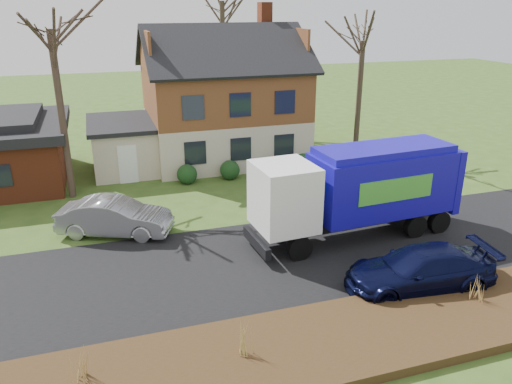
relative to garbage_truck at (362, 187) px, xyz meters
name	(u,v)px	position (x,y,z in m)	size (l,w,h in m)	color
ground	(266,262)	(-4.46, -0.99, -2.19)	(120.00, 120.00, 0.00)	#304E1A
road	(266,261)	(-4.46, -0.99, -2.18)	(80.00, 7.00, 0.02)	black
mulch_verge	(326,343)	(-4.46, -6.29, -2.04)	(80.00, 3.50, 0.30)	#312010
main_house	(215,94)	(-2.97, 12.92, 1.83)	(12.95, 8.95, 9.26)	beige
garbage_truck	(362,187)	(0.00, 0.00, 0.00)	(9.02, 2.95, 3.81)	black
silver_sedan	(115,217)	(-9.71, 3.27, -1.42)	(1.64, 4.71, 1.55)	#96979D
navy_wagon	(420,270)	(-0.12, -4.39, -1.45)	(2.08, 5.11, 1.48)	black
tree_front_west	(46,1)	(-11.57, 8.49, 7.09)	(3.79, 3.79, 11.27)	#413027
tree_front_east	(365,20)	(5.48, 10.45, 6.08)	(3.67, 3.67, 10.18)	#3C3024
grass_clump_west	(80,365)	(-11.02, -5.93, -1.43)	(0.35, 0.29, 0.93)	#AB8A4B
grass_clump_mid	(244,338)	(-6.85, -6.18, -1.41)	(0.34, 0.28, 0.96)	#AA924B
grass_clump_east	(478,287)	(1.01, -5.91, -1.47)	(0.34, 0.28, 0.84)	tan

